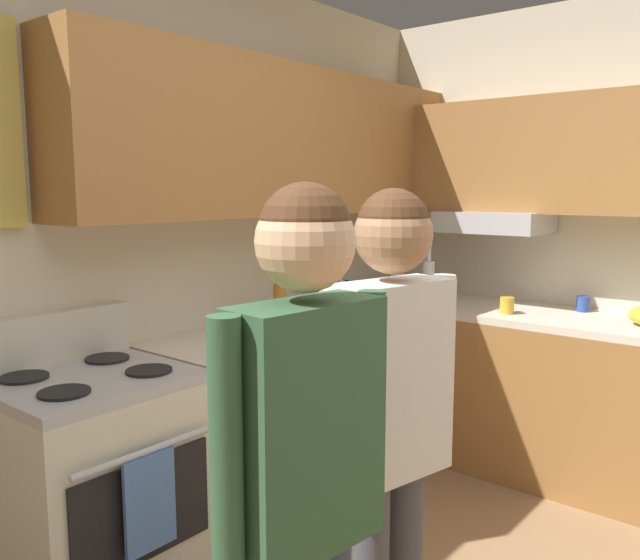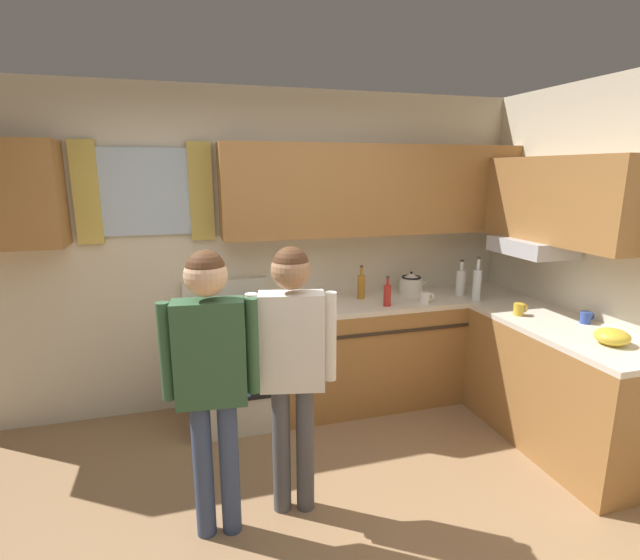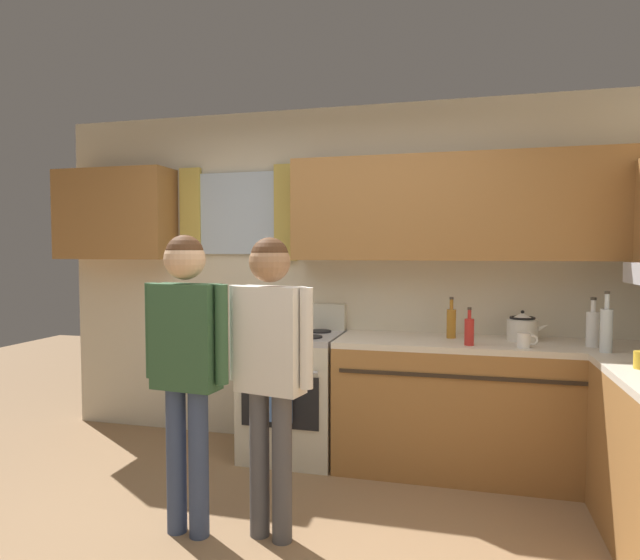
# 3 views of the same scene
# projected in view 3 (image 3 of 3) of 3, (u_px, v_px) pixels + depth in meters

# --- Properties ---
(back_wall_unit) EXTENTS (4.60, 0.42, 2.60)m
(back_wall_unit) POSITION_uv_depth(u_px,v_px,m) (345.00, 251.00, 4.15)
(back_wall_unit) COLOR beige
(back_wall_unit) RESTS_ON ground
(kitchen_counter_run) EXTENTS (2.18, 2.04, 0.90)m
(kitchen_counter_run) POSITION_uv_depth(u_px,v_px,m) (560.00, 431.00, 3.20)
(kitchen_counter_run) COLOR #9E6B38
(kitchen_counter_run) RESTS_ON ground
(stove_oven) EXTENTS (0.67, 0.67, 1.10)m
(stove_oven) POSITION_uv_depth(u_px,v_px,m) (293.00, 392.00, 4.02)
(stove_oven) COLOR beige
(stove_oven) RESTS_ON ground
(bottle_milk_white) EXTENTS (0.08, 0.08, 0.31)m
(bottle_milk_white) POSITION_uv_depth(u_px,v_px,m) (593.00, 328.00, 3.45)
(bottle_milk_white) COLOR white
(bottle_milk_white) RESTS_ON kitchen_counter_run
(bottle_tall_clear) EXTENTS (0.07, 0.07, 0.37)m
(bottle_tall_clear) POSITION_uv_depth(u_px,v_px,m) (606.00, 329.00, 3.26)
(bottle_tall_clear) COLOR silver
(bottle_tall_clear) RESTS_ON kitchen_counter_run
(bottle_oil_amber) EXTENTS (0.06, 0.06, 0.29)m
(bottle_oil_amber) POSITION_uv_depth(u_px,v_px,m) (451.00, 322.00, 3.80)
(bottle_oil_amber) COLOR #B27223
(bottle_oil_amber) RESTS_ON kitchen_counter_run
(bottle_sauce_red) EXTENTS (0.06, 0.06, 0.25)m
(bottle_sauce_red) POSITION_uv_depth(u_px,v_px,m) (469.00, 331.00, 3.50)
(bottle_sauce_red) COLOR red
(bottle_sauce_red) RESTS_ON kitchen_counter_run
(mug_ceramic_white) EXTENTS (0.13, 0.08, 0.09)m
(mug_ceramic_white) POSITION_uv_depth(u_px,v_px,m) (524.00, 340.00, 3.41)
(mug_ceramic_white) COLOR white
(mug_ceramic_white) RESTS_ON kitchen_counter_run
(stovetop_kettle) EXTENTS (0.27, 0.20, 0.21)m
(stovetop_kettle) POSITION_uv_depth(u_px,v_px,m) (523.00, 327.00, 3.68)
(stovetop_kettle) COLOR silver
(stovetop_kettle) RESTS_ON kitchen_counter_run
(adult_left) EXTENTS (0.49, 0.22, 1.59)m
(adult_left) POSITION_uv_depth(u_px,v_px,m) (186.00, 348.00, 2.86)
(adult_left) COLOR #38476B
(adult_left) RESTS_ON ground
(adult_in_plaid) EXTENTS (0.48, 0.22, 1.58)m
(adult_in_plaid) POSITION_uv_depth(u_px,v_px,m) (270.00, 351.00, 2.82)
(adult_in_plaid) COLOR #4C4C51
(adult_in_plaid) RESTS_ON ground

